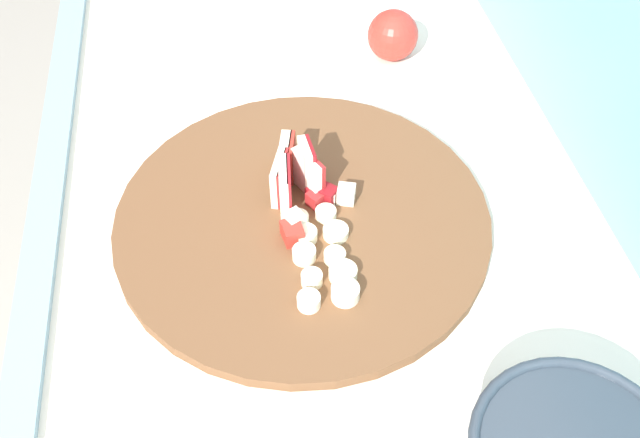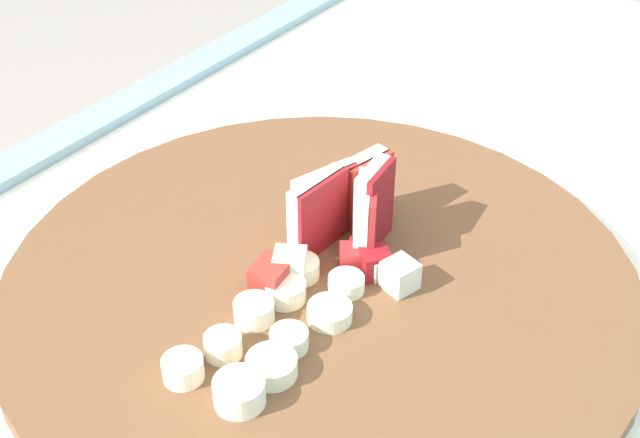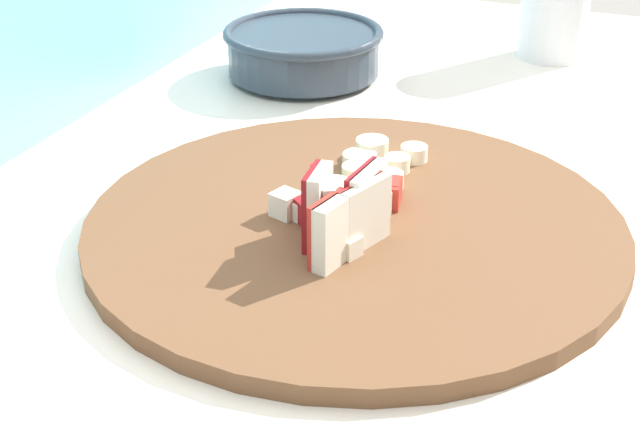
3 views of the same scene
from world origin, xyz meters
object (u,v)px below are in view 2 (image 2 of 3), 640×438
apple_dice_pile (329,264)px  banana_slice_rows (270,331)px  cutting_board (320,278)px  apple_wedge_fan (349,206)px

apple_dice_pile → banana_slice_rows: bearing=2.9°
apple_dice_pile → cutting_board: bearing=-98.3°
apple_dice_pile → banana_slice_rows: apple_dice_pile is taller
apple_wedge_fan → apple_dice_pile: size_ratio=0.86×
cutting_board → apple_wedge_fan: 0.05m
apple_wedge_fan → apple_dice_pile: (0.04, 0.01, -0.02)m
cutting_board → banana_slice_rows: (0.07, 0.01, 0.01)m
cutting_board → apple_wedge_fan: size_ratio=4.51×
apple_wedge_fan → banana_slice_rows: apple_wedge_fan is taller
apple_wedge_fan → cutting_board: bearing=5.6°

